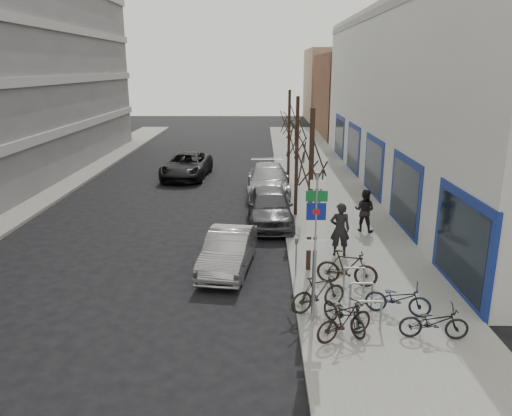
{
  "coord_description": "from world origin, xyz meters",
  "views": [
    {
      "loc": [
        1.0,
        -12.12,
        6.7
      ],
      "look_at": [
        0.83,
        4.52,
        2.0
      ],
      "focal_mm": 35.0,
      "sensor_mm": 36.0,
      "label": 1
    }
  ],
  "objects_px": {
    "bike_far_inner": "(347,268)",
    "meter_front": "(296,253)",
    "bike_rack": "(361,293)",
    "bike_mid_curb": "(398,296)",
    "tree_near": "(312,153)",
    "parked_car_mid": "(270,206)",
    "meter_back": "(282,179)",
    "bike_near_left": "(345,311)",
    "pedestrian_far": "(364,210)",
    "meter_mid": "(288,207)",
    "parked_car_back": "(268,180)",
    "lane_car": "(187,165)",
    "tree_mid": "(297,129)",
    "bike_near_right": "(345,320)",
    "tree_far": "(289,115)",
    "parked_car_front": "(228,251)",
    "bike_far_curb": "(434,319)",
    "pedestrian_near": "(340,229)",
    "bike_mid_inner": "(319,293)",
    "highway_sign_pole": "(315,239)"
  },
  "relations": [
    {
      "from": "meter_mid",
      "to": "tree_far",
      "type": "bearing_deg",
      "value": 86.78
    },
    {
      "from": "parked_car_front",
      "to": "parked_car_mid",
      "type": "relative_size",
      "value": 0.86
    },
    {
      "from": "bike_far_curb",
      "to": "parked_car_front",
      "type": "xyz_separation_m",
      "value": [
        -5.43,
        4.73,
        0.01
      ]
    },
    {
      "from": "meter_mid",
      "to": "parked_car_front",
      "type": "relative_size",
      "value": 0.31
    },
    {
      "from": "bike_near_left",
      "to": "bike_near_right",
      "type": "relative_size",
      "value": 0.99
    },
    {
      "from": "bike_far_curb",
      "to": "parked_car_back",
      "type": "xyz_separation_m",
      "value": [
        -3.92,
        15.27,
        0.13
      ]
    },
    {
      "from": "meter_mid",
      "to": "pedestrian_far",
      "type": "height_order",
      "value": "pedestrian_far"
    },
    {
      "from": "bike_rack",
      "to": "bike_far_inner",
      "type": "distance_m",
      "value": 1.67
    },
    {
      "from": "tree_far",
      "to": "bike_mid_curb",
      "type": "distance_m",
      "value": 16.63
    },
    {
      "from": "tree_mid",
      "to": "bike_near_right",
      "type": "xyz_separation_m",
      "value": [
        0.49,
        -10.96,
        -3.44
      ]
    },
    {
      "from": "bike_rack",
      "to": "parked_car_back",
      "type": "height_order",
      "value": "parked_car_back"
    },
    {
      "from": "bike_near_left",
      "to": "pedestrian_far",
      "type": "xyz_separation_m",
      "value": [
        2.1,
        8.1,
        0.39
      ]
    },
    {
      "from": "meter_front",
      "to": "tree_near",
      "type": "bearing_deg",
      "value": 48.01
    },
    {
      "from": "meter_back",
      "to": "bike_far_curb",
      "type": "relative_size",
      "value": 0.74
    },
    {
      "from": "meter_back",
      "to": "pedestrian_far",
      "type": "height_order",
      "value": "pedestrian_far"
    },
    {
      "from": "bike_far_curb",
      "to": "lane_car",
      "type": "xyz_separation_m",
      "value": [
        -8.98,
        19.55,
        0.1
      ]
    },
    {
      "from": "bike_near_right",
      "to": "pedestrian_near",
      "type": "relative_size",
      "value": 0.86
    },
    {
      "from": "tree_near",
      "to": "bike_mid_curb",
      "type": "xyz_separation_m",
      "value": [
        2.16,
        -3.13,
        -3.42
      ]
    },
    {
      "from": "bike_far_inner",
      "to": "parked_car_back",
      "type": "xyz_separation_m",
      "value": [
        -2.28,
        12.1,
        0.07
      ]
    },
    {
      "from": "bike_mid_curb",
      "to": "parked_car_back",
      "type": "height_order",
      "value": "parked_car_back"
    },
    {
      "from": "parked_car_front",
      "to": "pedestrian_far",
      "type": "relative_size",
      "value": 2.3
    },
    {
      "from": "meter_mid",
      "to": "bike_far_inner",
      "type": "relative_size",
      "value": 0.66
    },
    {
      "from": "parked_car_mid",
      "to": "lane_car",
      "type": "relative_size",
      "value": 0.86
    },
    {
      "from": "bike_rack",
      "to": "tree_near",
      "type": "bearing_deg",
      "value": 112.48
    },
    {
      "from": "bike_far_inner",
      "to": "meter_front",
      "type": "bearing_deg",
      "value": 80.22
    },
    {
      "from": "pedestrian_near",
      "to": "tree_mid",
      "type": "bearing_deg",
      "value": -74.99
    },
    {
      "from": "tree_mid",
      "to": "bike_mid_inner",
      "type": "distance_m",
      "value": 10.03
    },
    {
      "from": "meter_front",
      "to": "bike_far_curb",
      "type": "height_order",
      "value": "meter_front"
    },
    {
      "from": "tree_near",
      "to": "bike_far_inner",
      "type": "height_order",
      "value": "tree_near"
    },
    {
      "from": "meter_mid",
      "to": "lane_car",
      "type": "distance_m",
      "value": 11.69
    },
    {
      "from": "parked_car_back",
      "to": "meter_back",
      "type": "bearing_deg",
      "value": -26.21
    },
    {
      "from": "bike_rack",
      "to": "bike_mid_curb",
      "type": "bearing_deg",
      "value": -13.67
    },
    {
      "from": "tree_near",
      "to": "bike_mid_curb",
      "type": "height_order",
      "value": "tree_near"
    },
    {
      "from": "bike_rack",
      "to": "pedestrian_far",
      "type": "xyz_separation_m",
      "value": [
        1.47,
        7.02,
        0.39
      ]
    },
    {
      "from": "meter_back",
      "to": "tree_mid",
      "type": "bearing_deg",
      "value": -83.58
    },
    {
      "from": "bike_mid_curb",
      "to": "bike_far_inner",
      "type": "bearing_deg",
      "value": 46.41
    },
    {
      "from": "parked_car_mid",
      "to": "meter_back",
      "type": "bearing_deg",
      "value": 79.59
    },
    {
      "from": "highway_sign_pole",
      "to": "bike_near_left",
      "type": "relative_size",
      "value": 2.53
    },
    {
      "from": "tree_mid",
      "to": "tree_far",
      "type": "relative_size",
      "value": 1.0
    },
    {
      "from": "tree_near",
      "to": "meter_back",
      "type": "bearing_deg",
      "value": 92.45
    },
    {
      "from": "bike_mid_inner",
      "to": "parked_car_front",
      "type": "height_order",
      "value": "parked_car_front"
    },
    {
      "from": "pedestrian_near",
      "to": "lane_car",
      "type": "bearing_deg",
      "value": -59.91
    },
    {
      "from": "meter_mid",
      "to": "pedestrian_far",
      "type": "relative_size",
      "value": 0.71
    },
    {
      "from": "tree_mid",
      "to": "bike_near_right",
      "type": "bearing_deg",
      "value": -87.45
    },
    {
      "from": "meter_back",
      "to": "parked_car_back",
      "type": "relative_size",
      "value": 0.23
    },
    {
      "from": "highway_sign_pole",
      "to": "bike_near_left",
      "type": "xyz_separation_m",
      "value": [
        0.77,
        -0.46,
        -1.8
      ]
    },
    {
      "from": "bike_mid_inner",
      "to": "tree_far",
      "type": "bearing_deg",
      "value": -26.6
    },
    {
      "from": "tree_far",
      "to": "parked_car_front",
      "type": "bearing_deg",
      "value": -102.05
    },
    {
      "from": "meter_back",
      "to": "meter_front",
      "type": "bearing_deg",
      "value": -90.0
    },
    {
      "from": "meter_front",
      "to": "bike_far_curb",
      "type": "xyz_separation_m",
      "value": [
        3.17,
        -3.91,
        -0.25
      ]
    }
  ]
}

